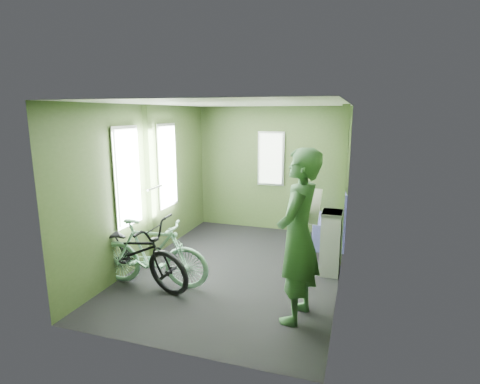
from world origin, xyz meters
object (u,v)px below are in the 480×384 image
at_px(bicycle_black, 135,284).
at_px(bench_seat, 329,228).
at_px(passenger, 298,237).
at_px(bicycle_mint, 153,286).
at_px(waste_box, 331,243).

distance_m(bicycle_black, bench_seat, 3.28).
distance_m(passenger, bench_seat, 2.59).
height_order(bicycle_mint, waste_box, waste_box).
distance_m(bicycle_mint, waste_box, 2.44).
xyz_separation_m(passenger, waste_box, (0.25, 1.31, -0.49)).
relative_size(waste_box, bench_seat, 0.93).
relative_size(passenger, bench_seat, 1.94).
relative_size(bicycle_black, bicycle_mint, 1.19).
bearing_deg(waste_box, bicycle_mint, -152.13).
bearing_deg(bicycle_black, passenger, -80.19).
bearing_deg(passenger, bench_seat, -174.35).
height_order(bicycle_mint, bench_seat, bench_seat).
distance_m(bicycle_mint, bench_seat, 3.08).
xyz_separation_m(bicycle_black, waste_box, (2.38, 1.15, 0.44)).
relative_size(bicycle_mint, bench_seat, 1.57).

